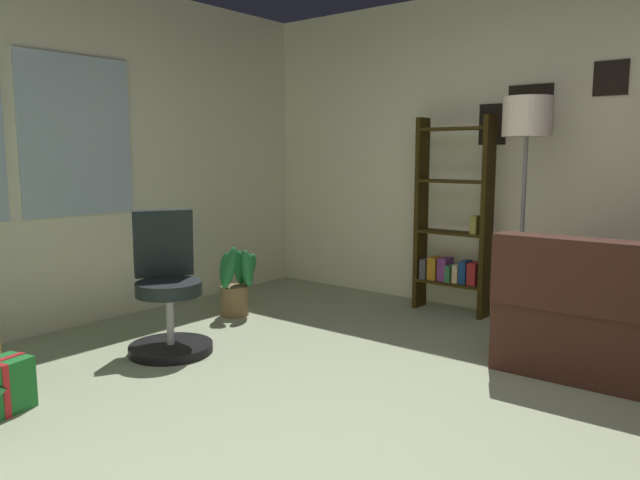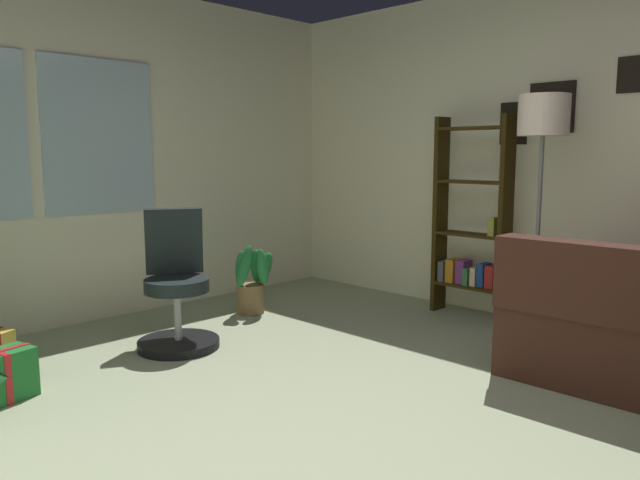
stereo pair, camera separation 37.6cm
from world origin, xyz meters
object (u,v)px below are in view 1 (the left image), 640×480
floor_lamp (527,135)px  potted_plant (236,283)px  office_chair (168,298)px  bookshelf (453,229)px

floor_lamp → potted_plant: size_ratio=2.85×
office_chair → bookshelf: bearing=-25.5°
bookshelf → floor_lamp: size_ratio=0.94×
floor_lamp → office_chair: bearing=137.7°
potted_plant → bookshelf: bearing=-47.3°
office_chair → bookshelf: size_ratio=0.58×
potted_plant → floor_lamp: bearing=-64.6°
bookshelf → floor_lamp: 1.05m
bookshelf → potted_plant: bookshelf is taller
floor_lamp → potted_plant: 2.54m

